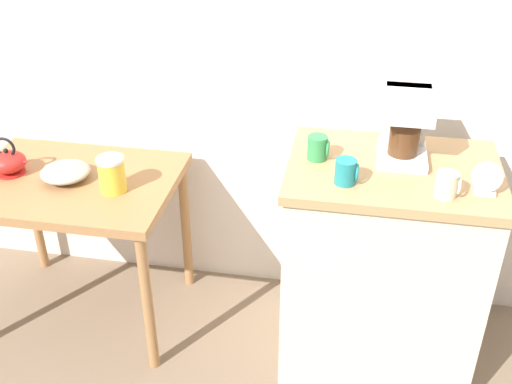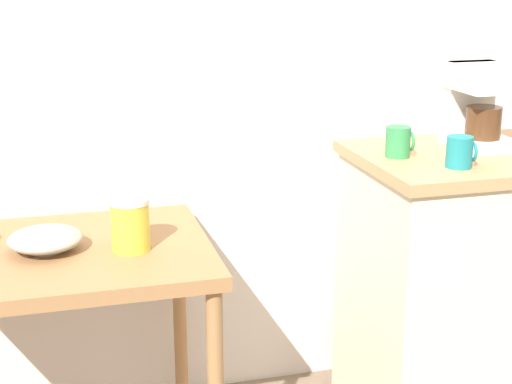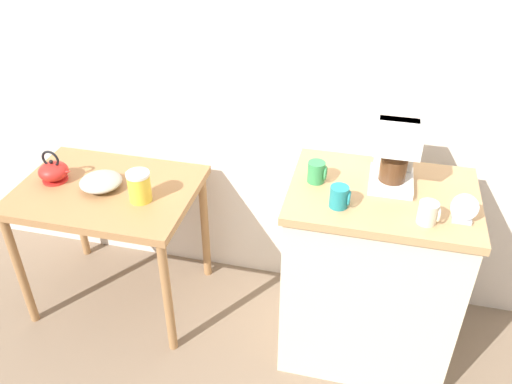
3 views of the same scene
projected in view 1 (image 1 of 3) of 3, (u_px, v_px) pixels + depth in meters
The scene contains 11 objects.
ground_plane at pixel (242, 334), 2.81m from camera, with size 8.00×8.00×0.00m, color #7A6651.
wooden_table at pixel (75, 197), 2.62m from camera, with size 0.86×0.64×0.72m.
kitchen_counter at pixel (381, 267), 2.49m from camera, with size 0.77×0.57×0.92m.
bowl_stoneware at pixel (65, 172), 2.56m from camera, with size 0.20×0.20×0.06m.
teakettle at pixel (9, 162), 2.59m from camera, with size 0.18×0.14×0.17m.
canister_enamel at pixel (112, 174), 2.46m from camera, with size 0.11×0.11×0.15m.
coffee_maker at pixel (406, 122), 2.25m from camera, with size 0.18×0.22×0.26m.
mug_small_cream at pixel (447, 185), 2.05m from camera, with size 0.08×0.07×0.09m.
mug_dark_teal at pixel (346, 172), 2.13m from camera, with size 0.08×0.07×0.09m.
mug_tall_green at pixel (318, 148), 2.28m from camera, with size 0.08×0.07×0.09m.
table_clock at pixel (486, 180), 2.07m from camera, with size 0.10×0.05×0.12m.
Camera 1 is at (0.43, -2.02, 2.01)m, focal length 43.40 mm.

